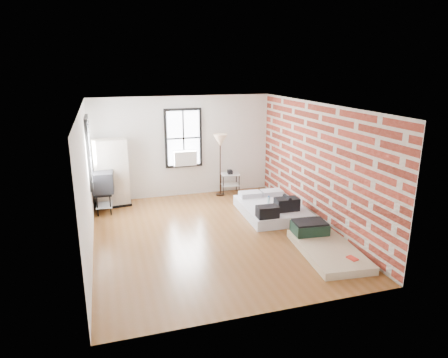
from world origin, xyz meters
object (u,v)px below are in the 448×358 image
object	(u,v)px
wardrobe	(111,173)
mattress_main	(272,208)
tv_stand	(103,183)
floor_lamp	(220,143)
mattress_bare	(324,245)
side_table	(230,178)

from	to	relation	value
wardrobe	mattress_main	bearing A→B (deg)	-31.78
tv_stand	mattress_main	bearing A→B (deg)	-16.51
mattress_main	tv_stand	bearing A→B (deg)	161.88
mattress_main	floor_lamp	size ratio (longest dim) A/B	1.12
mattress_main	mattress_bare	size ratio (longest dim) A/B	0.98
floor_lamp	tv_stand	world-z (taller)	floor_lamp
mattress_bare	wardrobe	bearing A→B (deg)	140.13
mattress_bare	wardrobe	distance (m)	5.69
floor_lamp	mattress_bare	bearing A→B (deg)	-76.41
mattress_bare	side_table	size ratio (longest dim) A/B	2.91
mattress_main	wardrobe	bearing A→B (deg)	155.28
tv_stand	floor_lamp	bearing A→B (deg)	11.32
wardrobe	floor_lamp	xyz separation A→B (m)	(2.97, -0.00, 0.63)
mattress_bare	floor_lamp	size ratio (longest dim) A/B	1.15
mattress_bare	side_table	xyz separation A→B (m)	(-0.66, 4.10, 0.35)
wardrobe	tv_stand	distance (m)	0.50
floor_lamp	tv_stand	distance (m)	3.30
mattress_main	side_table	size ratio (longest dim) A/B	2.84
side_table	tv_stand	bearing A→B (deg)	-171.78
wardrobe	side_table	distance (m)	3.31
mattress_bare	side_table	bearing A→B (deg)	104.91
mattress_main	tv_stand	size ratio (longest dim) A/B	1.89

